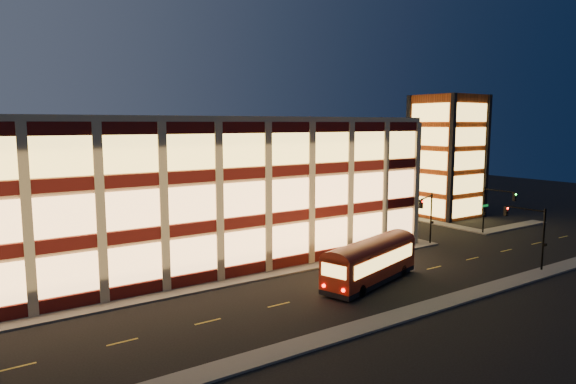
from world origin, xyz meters
TOP-DOWN VIEW (x-y plane):
  - ground at (0.00, 0.00)m, footprint 200.00×200.00m
  - sidewalk_office_south at (-3.00, 1.00)m, footprint 54.00×2.00m
  - sidewalk_office_east at (23.00, 17.00)m, footprint 2.00×30.00m
  - sidewalk_tower_south at (40.00, 1.00)m, footprint 14.00×2.00m
  - sidewalk_tower_west at (34.00, 17.00)m, footprint 2.00×30.00m
  - sidewalk_near at (0.00, -13.00)m, footprint 100.00×2.00m
  - office_building at (-2.91, 16.91)m, footprint 50.45×30.45m
  - stair_tower at (39.95, 11.95)m, footprint 8.60×8.60m
  - traffic_signal_far at (22.21, 0.24)m, footprint 3.79×1.87m
  - traffic_signal_right at (33.50, -0.62)m, footprint 1.20×4.37m
  - traffic_signal_near at (23.50, -11.03)m, footprint 0.32×4.45m
  - trolley_bus at (7.57, -6.00)m, footprint 11.80×6.04m

SIDE VIEW (x-z plane):
  - ground at x=0.00m, z-range 0.00..0.00m
  - sidewalk_office_south at x=-3.00m, z-range 0.00..0.15m
  - sidewalk_office_east at x=23.00m, z-range 0.00..0.15m
  - sidewalk_tower_south at x=40.00m, z-range 0.00..0.15m
  - sidewalk_tower_west at x=34.00m, z-range 0.00..0.15m
  - sidewalk_near at x=0.00m, z-range 0.00..0.15m
  - trolley_bus at x=7.57m, z-range 0.21..4.09m
  - traffic_signal_right at x=33.50m, z-range 1.10..7.10m
  - traffic_signal_far at x=22.21m, z-range 1.11..7.11m
  - traffic_signal_near at x=23.50m, z-range 1.13..7.13m
  - office_building at x=-2.91m, z-range 0.00..14.50m
  - stair_tower at x=39.95m, z-range -0.01..17.99m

